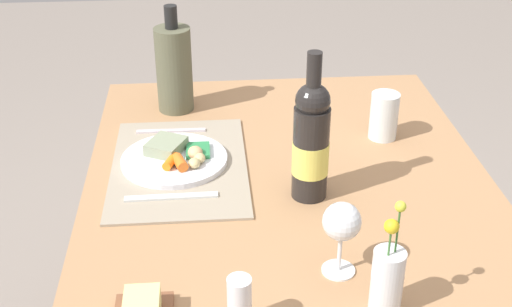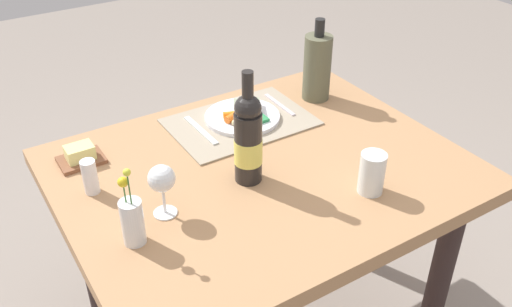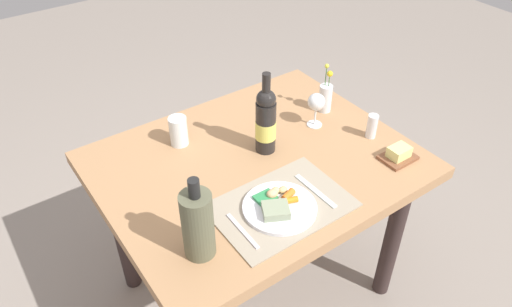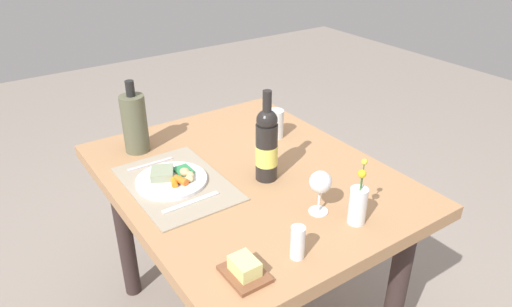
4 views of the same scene
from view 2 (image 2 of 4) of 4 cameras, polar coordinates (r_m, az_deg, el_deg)
name	(u,v)px [view 2 (image 2 of 4)]	position (r m, az deg, el deg)	size (l,w,h in m)	color
dining_table	(262,196)	(1.71, 0.60, -4.29)	(1.16, 0.93, 0.76)	#AA7C53
placemat	(240,122)	(1.86, -1.61, 3.22)	(0.46, 0.31, 0.01)	#9F917B
dinner_plate	(243,115)	(1.87, -1.31, 3.88)	(0.25, 0.25, 0.04)	white
fork	(279,105)	(1.95, 2.40, 5.00)	(0.01, 0.18, 0.01)	silver
knife	(201,130)	(1.81, -5.65, 2.39)	(0.02, 0.20, 0.01)	silver
butter_dish	(80,156)	(1.73, -17.41, -0.21)	(0.13, 0.10, 0.05)	brown
wine_glass	(162,180)	(1.43, -9.56, -2.69)	(0.07, 0.07, 0.15)	white
wine_bottle	(248,139)	(1.52, -0.81, 1.47)	(0.08, 0.08, 0.33)	black
salt_shaker	(90,177)	(1.58, -16.52, -2.28)	(0.04, 0.04, 0.10)	white
flower_vase	(132,220)	(1.38, -12.48, -6.61)	(0.06, 0.06, 0.22)	silver
cooler_bottle	(317,67)	(1.98, 6.24, 8.77)	(0.10, 0.10, 0.29)	#5A5A43
water_tumbler	(372,175)	(1.55, 11.67, -2.19)	(0.07, 0.07, 0.12)	silver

